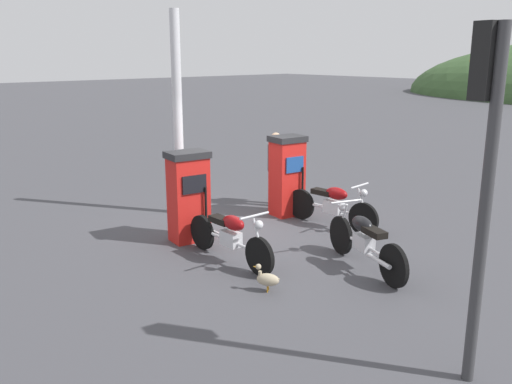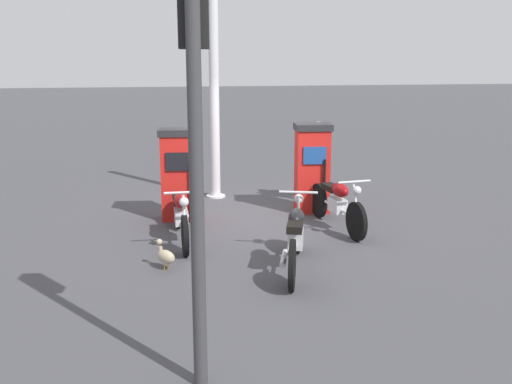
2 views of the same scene
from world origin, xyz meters
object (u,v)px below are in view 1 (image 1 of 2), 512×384
object	(u,v)px
motorcycle_near_pump	(230,236)
attendant_person	(276,164)
wandering_duck	(267,279)
motorcycle_far_pump	(332,205)
motorcycle_extra	(364,240)
fuel_pump_near	(189,196)
roadside_traffic_light	(485,145)
fuel_pump_far	(287,175)
canopy_support_pole	(178,119)

from	to	relation	value
motorcycle_near_pump	attendant_person	distance (m)	3.62
wandering_duck	motorcycle_far_pump	bearing A→B (deg)	114.86
motorcycle_extra	attendant_person	bearing A→B (deg)	157.23
fuel_pump_near	wandering_duck	xyz separation A→B (m)	(2.59, -0.46, -0.64)
motorcycle_far_pump	attendant_person	bearing A→B (deg)	171.60
attendant_person	wandering_duck	xyz separation A→B (m)	(3.31, -3.28, -0.74)
fuel_pump_near	roadside_traffic_light	distance (m)	5.75
fuel_pump_far	motorcycle_extra	size ratio (longest dim) A/B	0.82
fuel_pump_near	roadside_traffic_light	world-z (taller)	roadside_traffic_light
fuel_pump_near	canopy_support_pole	distance (m)	2.17
motorcycle_far_pump	motorcycle_extra	size ratio (longest dim) A/B	1.04
attendant_person	wandering_duck	distance (m)	4.72
fuel_pump_near	wandering_duck	bearing A→B (deg)	-9.99
wandering_duck	canopy_support_pole	bearing A→B (deg)	162.34
motorcycle_extra	roadside_traffic_light	distance (m)	3.63
fuel_pump_near	motorcycle_extra	world-z (taller)	fuel_pump_near
fuel_pump_near	motorcycle_extra	bearing A→B (deg)	23.65
roadside_traffic_light	attendant_person	bearing A→B (deg)	153.05
wandering_duck	fuel_pump_near	bearing A→B (deg)	170.01
motorcycle_extra	canopy_support_pole	distance (m)	4.82
fuel_pump_far	attendant_person	distance (m)	0.81
fuel_pump_far	motorcycle_extra	world-z (taller)	fuel_pump_far
motorcycle_near_pump	fuel_pump_far	bearing A→B (deg)	117.18
attendant_person	fuel_pump_near	bearing A→B (deg)	-75.68
canopy_support_pole	fuel_pump_far	bearing A→B (deg)	44.89
motorcycle_far_pump	motorcycle_extra	bearing A→B (deg)	-35.74
roadside_traffic_light	canopy_support_pole	xyz separation A→B (m)	(-7.10, 1.22, -0.46)
attendant_person	wandering_duck	size ratio (longest dim) A/B	4.01
fuel_pump_far	attendant_person	xyz separation A→B (m)	(-0.72, 0.35, 0.09)
motorcycle_near_pump	roadside_traffic_light	distance (m)	4.64
fuel_pump_near	wandering_duck	distance (m)	2.70
motorcycle_near_pump	wandering_duck	xyz separation A→B (m)	(1.26, -0.34, -0.25)
motorcycle_far_pump	roadside_traffic_light	distance (m)	5.55
fuel_pump_near	motorcycle_far_pump	xyz separation A→B (m)	(1.20, 2.54, -0.38)
motorcycle_near_pump	motorcycle_far_pump	distance (m)	2.66
roadside_traffic_light	motorcycle_near_pump	bearing A→B (deg)	176.97
motorcycle_far_pump	wandering_duck	bearing A→B (deg)	-65.14
fuel_pump_far	wandering_duck	world-z (taller)	fuel_pump_far
fuel_pump_far	canopy_support_pole	world-z (taller)	canopy_support_pole
roadside_traffic_light	fuel_pump_far	bearing A→B (deg)	152.91
wandering_duck	motorcycle_extra	bearing A→B (deg)	78.56
motorcycle_extra	canopy_support_pole	xyz separation A→B (m)	(-4.54, -0.41, 1.54)
motorcycle_far_pump	canopy_support_pole	distance (m)	3.61
fuel_pump_far	wandering_duck	distance (m)	3.96
motorcycle_near_pump	motorcycle_far_pump	size ratio (longest dim) A/B	1.00
motorcycle_far_pump	roadside_traffic_light	xyz separation A→B (m)	(4.30, -2.88, 2.01)
motorcycle_extra	motorcycle_near_pump	bearing A→B (deg)	-138.85
motorcycle_near_pump	canopy_support_pole	xyz separation A→B (m)	(-2.93, 1.00, 1.56)
motorcycle_extra	canopy_support_pole	world-z (taller)	canopy_support_pole
fuel_pump_near	attendant_person	bearing A→B (deg)	104.32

